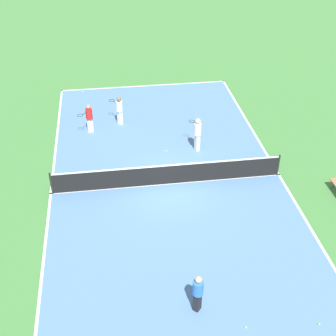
{
  "coord_description": "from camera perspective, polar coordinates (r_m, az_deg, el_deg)",
  "views": [
    {
      "loc": [
        2.47,
        17.37,
        12.76
      ],
      "look_at": [
        0.0,
        0.0,
        0.9
      ],
      "focal_mm": 50.0,
      "sensor_mm": 36.0,
      "label": 1
    }
  ],
  "objects": [
    {
      "name": "player_near_white",
      "position": [
        23.65,
        3.62,
        4.39
      ],
      "size": [
        0.61,
        0.99,
        1.82
      ],
      "rotation": [
        0.0,
        0.0,
        5.04
      ],
      "color": "white",
      "rests_on": "court_surface"
    },
    {
      "name": "player_coach_red",
      "position": [
        25.66,
        -9.59,
        6.19
      ],
      "size": [
        0.92,
        0.86,
        1.64
      ],
      "rotation": [
        0.0,
        0.0,
        0.71
      ],
      "color": "white",
      "rests_on": "court_surface"
    },
    {
      "name": "tennis_ball_near_net",
      "position": [
        24.0,
        -0.22,
        2.1
      ],
      "size": [
        0.07,
        0.07,
        0.07
      ],
      "primitive_type": "sphere",
      "color": "#CCE033",
      "rests_on": "court_surface"
    },
    {
      "name": "tennis_ball_left_sideline",
      "position": [
        16.12,
        9.45,
        -18.63
      ],
      "size": [
        0.07,
        0.07,
        0.07
      ],
      "primitive_type": "sphere",
      "color": "#CCE033",
      "rests_on": "court_surface"
    },
    {
      "name": "tennis_ball_midcourt",
      "position": [
        16.74,
        17.94,
        -17.65
      ],
      "size": [
        0.07,
        0.07,
        0.07
      ],
      "primitive_type": "sphere",
      "color": "#CCE033",
      "rests_on": "court_surface"
    },
    {
      "name": "court_surface",
      "position": [
        21.69,
        0.0,
        -1.95
      ],
      "size": [
        10.79,
        22.25,
        0.02
      ],
      "color": "#4C729E",
      "rests_on": "ground_plane"
    },
    {
      "name": "player_near_blue",
      "position": [
        15.79,
        3.66,
        -14.79
      ],
      "size": [
        0.51,
        0.51,
        1.53
      ],
      "rotation": [
        0.0,
        0.0,
        3.96
      ],
      "color": "black",
      "rests_on": "court_surface"
    },
    {
      "name": "tennis_ball_right_alley",
      "position": [
        30.8,
        -10.29,
        9.14
      ],
      "size": [
        0.07,
        0.07,
        0.07
      ],
      "primitive_type": "sphere",
      "color": "#CCE033",
      "rests_on": "court_surface"
    },
    {
      "name": "player_far_white",
      "position": [
        26.27,
        -5.96,
        7.18
      ],
      "size": [
        0.85,
        0.93,
        1.65
      ],
      "rotation": [
        0.0,
        0.0,
        5.39
      ],
      "color": "white",
      "rests_on": "court_surface"
    },
    {
      "name": "ground_plane",
      "position": [
        21.7,
        0.0,
        -1.97
      ],
      "size": [
        80.0,
        80.0,
        0.0
      ],
      "primitive_type": "plane",
      "color": "#3D7538"
    },
    {
      "name": "tennis_net",
      "position": [
        21.36,
        0.0,
        -0.72
      ],
      "size": [
        10.59,
        0.1,
        1.09
      ],
      "color": "black",
      "rests_on": "court_surface"
    }
  ]
}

